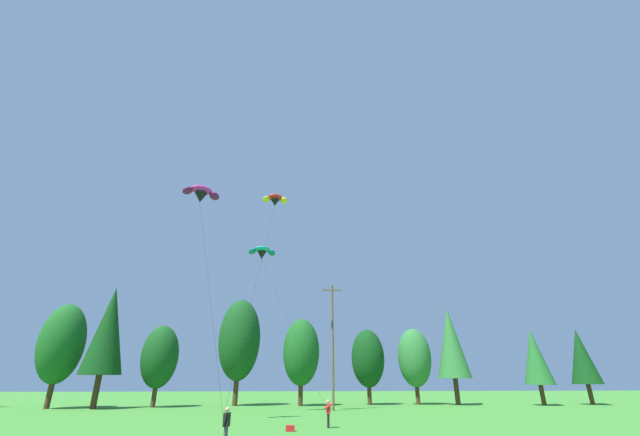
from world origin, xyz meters
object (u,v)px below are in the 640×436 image
parafoil_kite_high_magenta (201,194)px  kite_flyer_mid (328,411)px  parafoil_kite_far_red_yellow (275,200)px  kite_flyer_near (226,423)px  utility_pole (333,342)px  parafoil_kite_mid_teal (262,252)px  picnic_cooler (290,428)px

parafoil_kite_high_magenta → kite_flyer_mid: bearing=-13.0°
parafoil_kite_far_red_yellow → kite_flyer_near: bearing=-93.2°
utility_pole → kite_flyer_near: (-7.79, -23.08, -5.79)m
utility_pole → kite_flyer_near: bearing=-108.7°
parafoil_kite_high_magenta → parafoil_kite_mid_teal: 10.86m
kite_flyer_near → parafoil_kite_mid_teal: (-0.13, 19.31, 14.57)m
kite_flyer_near → picnic_cooler: bearing=61.2°
parafoil_kite_mid_teal → parafoil_kite_far_red_yellow: (1.16, -0.97, 5.73)m
parafoil_kite_mid_teal → parafoil_kite_far_red_yellow: 5.93m
kite_flyer_mid → parafoil_kite_high_magenta: (-10.60, 2.45, 16.69)m
parafoil_kite_far_red_yellow → picnic_cooler: parafoil_kite_far_red_yellow is taller
parafoil_kite_high_magenta → parafoil_kite_mid_teal: bearing=63.1°
kite_flyer_mid → parafoil_kite_mid_teal: parafoil_kite_mid_teal is taller
utility_pole → parafoil_kite_high_magenta: (-12.75, -13.27, 10.91)m
parafoil_kite_high_magenta → picnic_cooler: bearing=-26.9°
parafoil_kite_high_magenta → parafoil_kite_far_red_yellow: bearing=54.9°
parafoil_kite_far_red_yellow → picnic_cooler: 24.70m
utility_pole → parafoil_kite_mid_teal: bearing=-154.6°
kite_flyer_near → parafoil_kite_mid_teal: 24.19m
kite_flyer_near → parafoil_kite_mid_teal: bearing=90.4°
parafoil_kite_far_red_yellow → picnic_cooler: (2.10, -12.63, -21.12)m
kite_flyer_mid → picnic_cooler: bearing=-146.6°
parafoil_kite_mid_teal → utility_pole: bearing=25.4°
parafoil_kite_high_magenta → picnic_cooler: 19.73m
parafoil_kite_high_magenta → picnic_cooler: size_ratio=33.31×
utility_pole → kite_flyer_near: 25.04m
parafoil_kite_mid_teal → picnic_cooler: size_ratio=28.11×
utility_pole → kite_flyer_mid: utility_pole is taller
picnic_cooler → parafoil_kite_far_red_yellow: bearing=95.6°
utility_pole → kite_flyer_mid: size_ratio=7.69×
parafoil_kite_high_magenta → parafoil_kite_far_red_yellow: parafoil_kite_far_red_yellow is taller
utility_pole → parafoil_kite_high_magenta: size_ratio=0.75×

